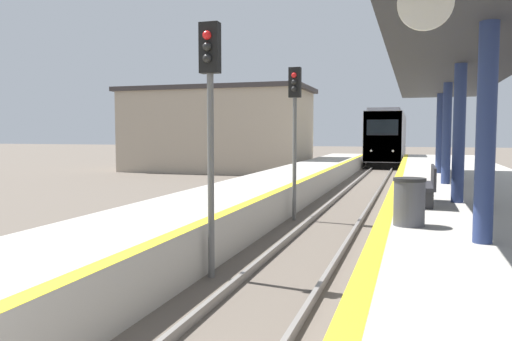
% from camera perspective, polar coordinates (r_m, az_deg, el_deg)
% --- Properties ---
extents(train, '(2.76, 17.65, 4.55)m').
position_cam_1_polar(train, '(45.88, 14.86, 3.70)').
color(train, black).
rests_on(train, ground).
extents(signal_near, '(0.36, 0.31, 4.64)m').
position_cam_1_polar(signal_near, '(9.12, -5.28, 7.86)').
color(signal_near, '#595959').
rests_on(signal_near, ground).
extents(signal_mid, '(0.36, 0.31, 4.64)m').
position_cam_1_polar(signal_mid, '(15.22, 4.44, 6.42)').
color(signal_mid, '#595959').
rests_on(signal_mid, ground).
extents(station_canopy, '(3.22, 23.80, 3.57)m').
position_cam_1_polar(station_canopy, '(13.22, 22.38, 11.02)').
color(station_canopy, navy).
rests_on(station_canopy, platform_right).
extents(trash_bin, '(0.59, 0.59, 0.88)m').
position_cam_1_polar(trash_bin, '(9.58, 17.10, -3.43)').
color(trash_bin, '#4C4C51').
rests_on(trash_bin, platform_right).
extents(bench, '(0.44, 1.91, 0.92)m').
position_cam_1_polar(bench, '(12.56, 19.05, -1.44)').
color(bench, '#28282D').
rests_on(bench, platform_right).
extents(station_building, '(13.10, 6.63, 5.82)m').
position_cam_1_polar(station_building, '(35.39, -4.43, 4.69)').
color(station_building, tan).
rests_on(station_building, ground).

